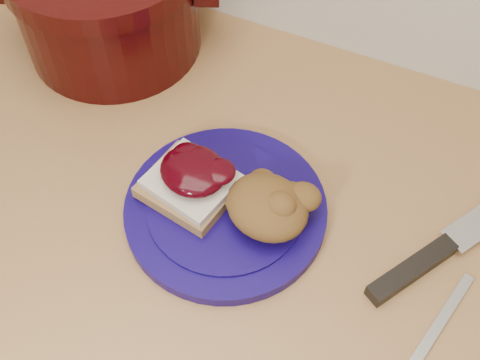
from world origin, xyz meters
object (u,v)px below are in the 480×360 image
at_px(butter_knife, 438,325).
at_px(chef_knife, 440,250).
at_px(dutch_oven, 108,1).
at_px(plate, 226,210).

bearing_deg(butter_knife, chef_knife, 27.73).
distance_m(butter_knife, dutch_oven, 0.61).
height_order(plate, chef_knife, chef_knife).
bearing_deg(chef_knife, plate, 133.03).
bearing_deg(dutch_oven, chef_knife, -16.23).
distance_m(plate, butter_knife, 0.27).
relative_size(butter_knife, dutch_oven, 0.43).
bearing_deg(plate, dutch_oven, 143.68).
height_order(chef_knife, butter_knife, chef_knife).
xyz_separation_m(chef_knife, dutch_oven, (-0.53, 0.15, 0.07)).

